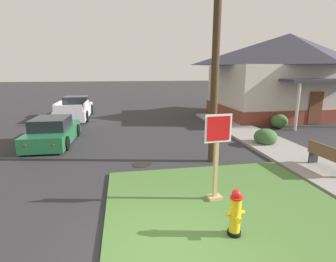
{
  "coord_description": "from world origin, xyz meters",
  "views": [
    {
      "loc": [
        -0.61,
        -4.03,
        3.34
      ],
      "look_at": [
        0.9,
        4.49,
        1.31
      ],
      "focal_mm": 27.58,
      "sensor_mm": 36.0,
      "label": 1
    }
  ],
  "objects_px": {
    "utility_pole": "(218,8)",
    "manhole_cover": "(142,164)",
    "pickup_truck_white": "(75,109)",
    "parked_sedan_green": "(53,132)",
    "stop_sign": "(216,159)",
    "fire_hydrant": "(235,214)",
    "street_bench": "(328,156)"
  },
  "relations": [
    {
      "from": "stop_sign",
      "to": "pickup_truck_white",
      "type": "xyz_separation_m",
      "value": [
        -5.6,
        13.38,
        -0.55
      ]
    },
    {
      "from": "manhole_cover",
      "to": "utility_pole",
      "type": "height_order",
      "value": "utility_pole"
    },
    {
      "from": "parked_sedan_green",
      "to": "stop_sign",
      "type": "bearing_deg",
      "value": -50.16
    },
    {
      "from": "stop_sign",
      "to": "parked_sedan_green",
      "type": "bearing_deg",
      "value": 129.84
    },
    {
      "from": "fire_hydrant",
      "to": "street_bench",
      "type": "bearing_deg",
      "value": 31.08
    },
    {
      "from": "stop_sign",
      "to": "utility_pole",
      "type": "relative_size",
      "value": 0.22
    },
    {
      "from": "utility_pole",
      "to": "manhole_cover",
      "type": "bearing_deg",
      "value": 177.77
    },
    {
      "from": "pickup_truck_white",
      "to": "parked_sedan_green",
      "type": "bearing_deg",
      "value": -89.19
    },
    {
      "from": "manhole_cover",
      "to": "pickup_truck_white",
      "type": "height_order",
      "value": "pickup_truck_white"
    },
    {
      "from": "fire_hydrant",
      "to": "utility_pole",
      "type": "relative_size",
      "value": 0.1
    },
    {
      "from": "pickup_truck_white",
      "to": "street_bench",
      "type": "distance_m",
      "value": 15.72
    },
    {
      "from": "pickup_truck_white",
      "to": "stop_sign",
      "type": "bearing_deg",
      "value": -67.28
    },
    {
      "from": "parked_sedan_green",
      "to": "utility_pole",
      "type": "height_order",
      "value": "utility_pole"
    },
    {
      "from": "stop_sign",
      "to": "street_bench",
      "type": "xyz_separation_m",
      "value": [
        4.33,
        1.19,
        -0.58
      ]
    },
    {
      "from": "utility_pole",
      "to": "street_bench",
      "type": "bearing_deg",
      "value": -27.68
    },
    {
      "from": "fire_hydrant",
      "to": "parked_sedan_green",
      "type": "xyz_separation_m",
      "value": [
        -5.38,
        8.1,
        -0.01
      ]
    },
    {
      "from": "utility_pole",
      "to": "stop_sign",
      "type": "bearing_deg",
      "value": -107.92
    },
    {
      "from": "parked_sedan_green",
      "to": "manhole_cover",
      "type": "bearing_deg",
      "value": -42.56
    },
    {
      "from": "street_bench",
      "to": "pickup_truck_white",
      "type": "bearing_deg",
      "value": 129.18
    },
    {
      "from": "fire_hydrant",
      "to": "parked_sedan_green",
      "type": "distance_m",
      "value": 9.72
    },
    {
      "from": "pickup_truck_white",
      "to": "utility_pole",
      "type": "distance_m",
      "value": 13.19
    },
    {
      "from": "fire_hydrant",
      "to": "street_bench",
      "type": "distance_m",
      "value": 5.21
    },
    {
      "from": "manhole_cover",
      "to": "street_bench",
      "type": "bearing_deg",
      "value": -17.36
    },
    {
      "from": "stop_sign",
      "to": "manhole_cover",
      "type": "relative_size",
      "value": 3.21
    },
    {
      "from": "fire_hydrant",
      "to": "parked_sedan_green",
      "type": "height_order",
      "value": "parked_sedan_green"
    },
    {
      "from": "fire_hydrant",
      "to": "pickup_truck_white",
      "type": "distance_m",
      "value": 15.85
    },
    {
      "from": "parked_sedan_green",
      "to": "utility_pole",
      "type": "xyz_separation_m",
      "value": [
        6.47,
        -3.64,
        4.8
      ]
    },
    {
      "from": "manhole_cover",
      "to": "pickup_truck_white",
      "type": "relative_size",
      "value": 0.13
    },
    {
      "from": "fire_hydrant",
      "to": "utility_pole",
      "type": "bearing_deg",
      "value": 76.28
    },
    {
      "from": "utility_pole",
      "to": "fire_hydrant",
      "type": "bearing_deg",
      "value": -103.72
    },
    {
      "from": "parked_sedan_green",
      "to": "fire_hydrant",
      "type": "bearing_deg",
      "value": -56.42
    },
    {
      "from": "stop_sign",
      "to": "pickup_truck_white",
      "type": "distance_m",
      "value": 14.52
    }
  ]
}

